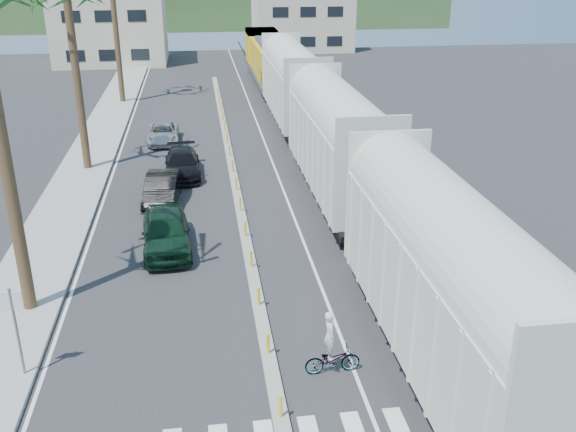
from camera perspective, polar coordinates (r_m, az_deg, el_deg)
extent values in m
plane|color=#28282B|center=(18.99, -1.07, -15.84)|extent=(140.00, 140.00, 0.00)
cube|color=gray|center=(42.02, -17.04, 5.31)|extent=(3.00, 90.00, 0.15)
cube|color=black|center=(44.78, -0.04, 7.27)|extent=(0.12, 100.00, 0.06)
cube|color=black|center=(45.00, 1.79, 7.34)|extent=(0.12, 100.00, 0.06)
cube|color=gray|center=(36.75, -4.92, 3.83)|extent=(0.45, 60.00, 0.15)
cylinder|color=yellow|center=(17.90, -0.67, -16.56)|extent=(0.10, 0.10, 0.70)
cylinder|color=yellow|center=(20.30, -1.79, -11.26)|extent=(0.10, 0.10, 0.70)
cylinder|color=yellow|center=(22.85, -2.63, -7.11)|extent=(0.10, 0.10, 0.70)
cylinder|color=yellow|center=(25.49, -3.30, -3.81)|extent=(0.10, 0.10, 0.70)
cylinder|color=yellow|center=(28.20, -3.83, -1.14)|extent=(0.10, 0.10, 0.70)
cylinder|color=yellow|center=(30.97, -4.27, 1.07)|extent=(0.10, 0.10, 0.70)
cylinder|color=yellow|center=(33.78, -4.63, 2.90)|extent=(0.10, 0.10, 0.70)
cylinder|color=yellow|center=(36.62, -4.94, 4.46)|extent=(0.10, 0.10, 0.70)
cylinder|color=yellow|center=(39.48, -5.21, 5.79)|extent=(0.10, 0.10, 0.70)
cylinder|color=yellow|center=(42.36, -5.44, 6.94)|extent=(0.10, 0.10, 0.70)
cylinder|color=yellow|center=(45.26, -5.64, 7.94)|extent=(0.10, 0.10, 0.70)
cylinder|color=yellow|center=(48.16, -5.82, 8.82)|extent=(0.10, 0.10, 0.70)
cylinder|color=yellow|center=(51.08, -5.98, 9.61)|extent=(0.10, 0.10, 0.70)
cylinder|color=yellow|center=(54.01, -6.13, 10.30)|extent=(0.10, 0.10, 0.70)
cylinder|color=yellow|center=(56.95, -6.25, 10.93)|extent=(0.10, 0.10, 0.70)
cube|color=silver|center=(41.80, -14.73, 5.38)|extent=(0.12, 90.00, 0.01)
cube|color=silver|center=(41.71, -1.90, 6.08)|extent=(0.12, 90.00, 0.01)
cube|color=beige|center=(18.92, 14.05, -6.92)|extent=(3.00, 12.88, 3.40)
cylinder|color=beige|center=(18.16, 14.54, -2.24)|extent=(2.90, 12.58, 2.90)
cube|color=black|center=(20.06, 13.45, -12.41)|extent=(2.60, 12.88, 1.00)
cube|color=beige|center=(32.21, 4.39, 6.05)|extent=(3.00, 12.88, 3.40)
cylinder|color=beige|center=(31.78, 4.48, 8.99)|extent=(2.90, 12.58, 2.90)
cube|color=black|center=(32.90, 4.28, 2.37)|extent=(2.60, 12.88, 1.00)
cube|color=beige|center=(46.56, 0.44, 11.24)|extent=(3.00, 12.88, 3.40)
cylinder|color=beige|center=(46.26, 0.45, 13.30)|extent=(2.90, 12.58, 2.90)
cube|color=black|center=(47.04, 0.43, 8.61)|extent=(2.60, 12.88, 1.00)
cube|color=#4C4C4F|center=(62.46, -1.78, 12.58)|extent=(3.00, 17.00, 0.50)
cube|color=gold|center=(61.23, -1.69, 13.85)|extent=(2.70, 12.24, 2.60)
cube|color=gold|center=(67.87, -2.36, 14.94)|extent=(3.00, 3.74, 3.20)
cube|color=black|center=(62.57, -1.77, 12.04)|extent=(2.60, 13.60, 0.90)
cylinder|color=brown|center=(22.60, -23.83, 4.42)|extent=(0.44, 0.44, 11.00)
cylinder|color=brown|center=(37.98, -18.21, 11.11)|extent=(0.44, 0.44, 10.00)
cylinder|color=brown|center=(55.45, -15.07, 15.77)|extent=(0.44, 0.44, 12.00)
cylinder|color=slate|center=(20.45, -22.91, -9.66)|extent=(0.08, 0.08, 3.00)
cube|color=silver|center=(19.92, -23.38, -6.96)|extent=(0.60, 0.04, 0.60)
cube|color=beige|center=(77.74, -15.46, 15.97)|extent=(12.00, 10.00, 8.00)
cube|color=beige|center=(93.72, -15.68, 17.55)|extent=(14.00, 12.00, 10.00)
cube|color=beige|center=(86.30, 1.20, 16.97)|extent=(12.00, 10.00, 7.00)
imported|color=black|center=(27.53, -10.80, -1.35)|extent=(2.61, 5.16, 1.67)
imported|color=black|center=(32.90, -11.11, 2.44)|extent=(2.28, 4.72, 1.47)
imported|color=black|center=(36.70, -9.37, 4.60)|extent=(2.24, 4.89, 1.38)
imported|color=#B5B8BB|center=(43.58, -11.03, 7.21)|extent=(2.07, 4.38, 1.21)
imported|color=#9EA0A5|center=(19.74, 3.98, -12.61)|extent=(0.71, 1.73, 0.89)
imported|color=silver|center=(19.23, 3.75, -10.50)|extent=(0.59, 0.41, 1.54)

